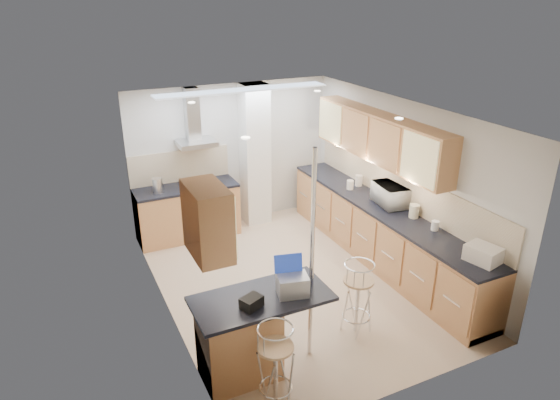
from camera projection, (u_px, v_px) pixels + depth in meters
name	position (u px, v px, depth m)	size (l,w,h in m)	color
ground	(293.00, 282.00, 7.26)	(4.80, 4.80, 0.00)	#D5AF8E
room_shell	(303.00, 171.00, 7.11)	(3.64, 4.84, 2.51)	silver
right_counter	(380.00, 234.00, 7.68)	(0.63, 4.40, 0.92)	#BF7D4C
back_counter	(188.00, 212.00, 8.45)	(1.70, 0.63, 0.92)	#BF7D4C
peninsula	(262.00, 333.00, 5.42)	(1.47, 0.72, 0.94)	#BF7D4C
microwave	(391.00, 195.00, 7.51)	(0.58, 0.39, 0.32)	white
laptop	(293.00, 285.00, 5.25)	(0.32, 0.24, 0.22)	#969A9D
bag	(252.00, 302.00, 5.05)	(0.22, 0.16, 0.12)	black
bar_stool_near	(275.00, 366.00, 4.94)	(0.39, 0.39, 0.94)	tan
bar_stool_end	(357.00, 298.00, 6.04)	(0.39, 0.39, 0.96)	tan
jar_a	(359.00, 180.00, 8.27)	(0.12, 0.12, 0.18)	white
jar_b	(350.00, 185.00, 8.13)	(0.11, 0.11, 0.15)	white
jar_c	(414.00, 211.00, 7.10)	(0.14, 0.14, 0.19)	beige
jar_d	(435.00, 226.00, 6.73)	(0.10, 0.10, 0.13)	white
bread_bin	(483.00, 254.00, 5.94)	(0.30, 0.38, 0.20)	white
kettle	(158.00, 185.00, 7.98)	(0.16, 0.16, 0.24)	#BCBFC1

